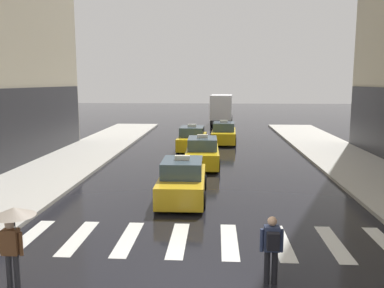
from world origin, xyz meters
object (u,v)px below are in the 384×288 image
(taxi_second, at_px, (202,153))
(box_truck, at_px, (222,109))
(taxi_third, at_px, (192,139))
(taxi_fourth, at_px, (224,134))
(pedestrian_with_backpack, at_px, (272,245))
(pedestrian_with_umbrella, at_px, (13,225))
(taxi_lead, at_px, (182,181))

(taxi_second, bearing_deg, box_truck, 86.33)
(taxi_third, bearing_deg, taxi_fourth, 54.26)
(taxi_second, distance_m, box_truck, 21.41)
(box_truck, bearing_deg, pedestrian_with_backpack, -88.84)
(taxi_fourth, distance_m, pedestrian_with_umbrella, 23.24)
(taxi_lead, distance_m, taxi_third, 12.01)
(box_truck, distance_m, pedestrian_with_umbrella, 35.67)
(taxi_lead, height_order, pedestrian_with_umbrella, pedestrian_with_umbrella)
(taxi_fourth, bearing_deg, taxi_lead, -97.38)
(taxi_lead, height_order, taxi_fourth, same)
(pedestrian_with_umbrella, distance_m, pedestrian_with_backpack, 5.96)
(taxi_lead, xyz_separation_m, box_truck, (1.97, 27.83, 1.13))
(taxi_second, bearing_deg, pedestrian_with_backpack, -81.21)
(box_truck, bearing_deg, taxi_fourth, -90.00)
(taxi_second, xyz_separation_m, taxi_third, (-0.91, 5.51, 0.00))
(box_truck, xyz_separation_m, pedestrian_with_backpack, (0.70, -34.76, -0.88))
(taxi_second, distance_m, taxi_fourth, 8.79)
(box_truck, distance_m, pedestrian_with_backpack, 34.78)
(pedestrian_with_umbrella, relative_size, pedestrian_with_backpack, 1.18)
(pedestrian_with_umbrella, bearing_deg, box_truck, 81.60)
(taxi_second, relative_size, pedestrian_with_backpack, 2.77)
(taxi_lead, bearing_deg, taxi_third, 91.52)
(taxi_second, distance_m, taxi_third, 5.58)
(taxi_second, bearing_deg, taxi_lead, -95.24)
(pedestrian_with_backpack, bearing_deg, pedestrian_with_umbrella, -174.99)
(taxi_lead, bearing_deg, pedestrian_with_umbrella, -113.54)
(taxi_lead, relative_size, pedestrian_with_backpack, 2.76)
(taxi_third, bearing_deg, box_truck, 81.79)
(taxi_lead, relative_size, taxi_second, 1.00)
(pedestrian_with_umbrella, bearing_deg, taxi_fourth, 77.03)
(taxi_lead, bearing_deg, taxi_second, 84.76)
(taxi_fourth, relative_size, box_truck, 0.60)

